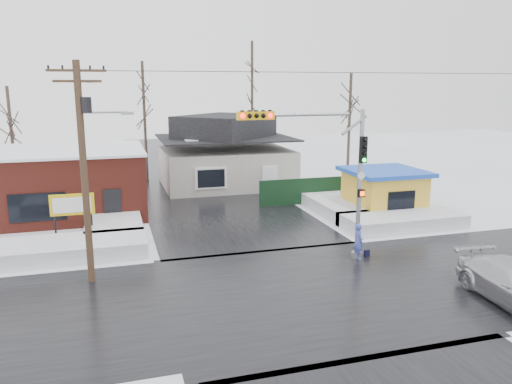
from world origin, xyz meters
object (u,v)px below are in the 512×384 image
object	(u,v)px
utility_pole	(85,161)
kiosk	(384,192)
marquee_sign	(72,206)
pedestrian	(359,242)
traffic_signal	(329,165)

from	to	relation	value
utility_pole	kiosk	bearing A→B (deg)	20.44
marquee_sign	pedestrian	xyz separation A→B (m)	(12.99, -6.66, -1.06)
utility_pole	marquee_sign	xyz separation A→B (m)	(-1.07, 5.99, -3.19)
traffic_signal	pedestrian	world-z (taller)	traffic_signal
kiosk	utility_pole	bearing A→B (deg)	-159.56
utility_pole	pedestrian	xyz separation A→B (m)	(11.92, -0.67, -4.26)
utility_pole	marquee_sign	size ratio (longest dim) A/B	3.53
pedestrian	marquee_sign	bearing A→B (deg)	64.44
kiosk	pedestrian	bearing A→B (deg)	-127.57
marquee_sign	utility_pole	bearing A→B (deg)	-79.87
utility_pole	pedestrian	size ratio (longest dim) A/B	5.25
utility_pole	marquee_sign	world-z (taller)	utility_pole
traffic_signal	pedestrian	bearing A→B (deg)	-4.88
utility_pole	pedestrian	distance (m)	12.67
traffic_signal	marquee_sign	world-z (taller)	traffic_signal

